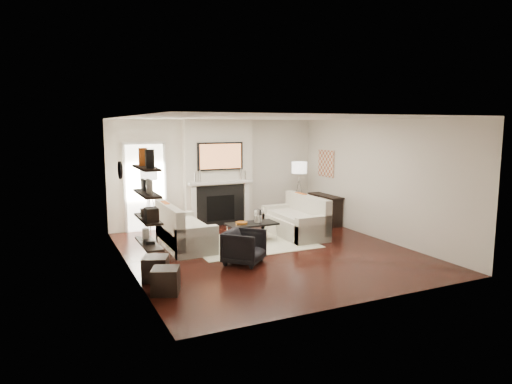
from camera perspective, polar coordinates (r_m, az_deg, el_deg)
name	(u,v)px	position (r m, az deg, el deg)	size (l,w,h in m)	color
room_envelope	(269,186)	(9.09, 1.60, 0.75)	(6.00, 6.00, 6.00)	black
chimney_breast	(218,173)	(11.72, -4.73, 2.43)	(1.80, 0.25, 2.70)	silver
fireplace_surround	(221,205)	(11.71, -4.45, -1.68)	(1.30, 0.02, 1.04)	black
firebox	(221,208)	(11.71, -4.44, -2.02)	(0.75, 0.02, 0.65)	black
mantel_pilaster_l	(194,207)	(11.44, -7.78, -1.81)	(0.12, 0.08, 1.10)	white
mantel_pilaster_r	(247,202)	(11.94, -1.17, -1.31)	(0.12, 0.08, 1.10)	white
mantel_shelf	(221,182)	(11.57, -4.40, 1.21)	(1.70, 0.18, 0.07)	white
tv_body	(220,156)	(11.53, -4.48, 4.48)	(1.20, 0.06, 0.70)	black
tv_screen	(221,156)	(11.50, -4.42, 4.47)	(1.10, 0.01, 0.62)	#BF723F
candlestick_l_tall	(200,176)	(11.38, -7.02, 1.99)	(0.04, 0.04, 0.30)	silver
candlestick_l_short	(195,178)	(11.34, -7.64, 1.80)	(0.04, 0.04, 0.24)	silver
candlestick_r_tall	(241,174)	(11.76, -1.92, 2.25)	(0.04, 0.04, 0.30)	silver
candlestick_r_short	(245,175)	(11.82, -1.34, 2.14)	(0.04, 0.04, 0.24)	silver
hallway_panel	(145,188)	(11.35, -13.69, 0.50)	(0.90, 0.02, 2.10)	white
door_trim_l	(125,189)	(11.25, -16.06, 0.34)	(0.06, 0.06, 2.16)	white
door_trim_r	(165,187)	(11.43, -11.31, 0.63)	(0.06, 0.06, 2.16)	white
door_trim_top	(144,143)	(11.24, -13.86, 5.95)	(1.02, 0.06, 0.06)	white
rug	(250,243)	(10.01, -0.74, -6.38)	(2.60, 2.00, 0.01)	beige
loveseat_left_base	(185,237)	(9.77, -8.83, -5.62)	(0.85, 1.80, 0.42)	beige
loveseat_left_back	(169,224)	(9.61, -10.79, -3.97)	(0.18, 1.80, 0.80)	beige
loveseat_left_arm_n	(197,242)	(9.00, -7.38, -6.22)	(0.85, 0.18, 0.60)	beige
loveseat_left_arm_s	(175,226)	(10.51, -10.09, -4.16)	(0.85, 0.18, 0.60)	beige
loveseat_left_cushion	(187,225)	(9.72, -8.58, -4.11)	(0.63, 1.44, 0.10)	beige
pillow_left_orange	(165,212)	(9.86, -11.26, -2.46)	(0.10, 0.42, 0.42)	#BB5417
pillow_left_charcoal	(173,218)	(9.29, -10.36, -3.16)	(0.10, 0.40, 0.40)	black
loveseat_right_base	(295,227)	(10.69, 4.85, -4.34)	(0.85, 1.80, 0.42)	beige
loveseat_right_back	(307,212)	(10.80, 6.41, -2.52)	(0.18, 1.80, 0.80)	beige
loveseat_right_arm_n	(313,230)	(10.00, 7.18, -4.74)	(0.85, 0.18, 0.60)	beige
loveseat_right_arm_s	(278,217)	(11.37, 2.81, -3.09)	(0.85, 0.18, 0.60)	beige
loveseat_right_cushion	(293,216)	(10.61, 4.63, -2.99)	(0.63, 1.44, 0.10)	beige
pillow_right_orange	(301,202)	(11.01, 5.61, -1.22)	(0.10, 0.42, 0.42)	#BB5417
pillow_right_charcoal	(314,206)	(10.51, 7.28, -1.76)	(0.10, 0.40, 0.40)	black
coffee_table	(252,224)	(10.07, -0.51, -4.00)	(1.10, 0.55, 0.04)	black
coffee_leg_nw	(235,238)	(9.72, -2.66, -5.72)	(0.02, 0.02, 0.38)	silver
coffee_leg_ne	(277,233)	(10.14, 2.59, -5.14)	(0.02, 0.02, 0.38)	silver
coffee_leg_sw	(227,233)	(10.12, -3.62, -5.17)	(0.02, 0.02, 0.38)	silver
coffee_leg_se	(268,229)	(10.52, 1.47, -4.64)	(0.02, 0.02, 0.38)	silver
hurricane_glass	(258,216)	(10.10, 0.26, -3.03)	(0.17, 0.17, 0.30)	white
hurricane_candle	(258,219)	(10.11, 0.26, -3.39)	(0.10, 0.10, 0.15)	white
copper_bowl	(241,223)	(9.96, -1.83, -3.87)	(0.26, 0.26, 0.04)	orange
armchair	(244,245)	(8.51, -1.49, -6.69)	(0.67, 0.63, 0.69)	black
lamp_left_post	(150,209)	(10.97, -13.12, -2.13)	(0.02, 0.02, 1.20)	silver
lamp_left_shade	(149,173)	(10.85, -13.27, 2.29)	(0.40, 0.40, 0.30)	white
lamp_left_leg_a	(155,209)	(10.99, -12.56, -2.09)	(0.02, 0.02, 1.25)	silver
lamp_left_leg_b	(147,209)	(11.05, -13.50, -2.06)	(0.02, 0.02, 1.25)	silver
lamp_left_leg_c	(148,210)	(10.87, -13.30, -2.23)	(0.02, 0.02, 1.25)	silver
lamp_right_post	(299,199)	(12.16, 5.38, -0.93)	(0.02, 0.02, 1.20)	silver
lamp_right_shade	(299,168)	(12.06, 5.43, 3.06)	(0.40, 0.40, 0.30)	white
lamp_right_leg_a	(302,199)	(12.22, 5.82, -0.89)	(0.02, 0.02, 1.25)	silver
lamp_right_leg_b	(295,199)	(12.22, 4.93, -0.88)	(0.02, 0.02, 1.25)	silver
lamp_right_leg_c	(299,200)	(12.06, 5.38, -1.01)	(0.02, 0.02, 1.25)	silver
console_top	(325,196)	(12.02, 8.68, -0.47)	(0.35, 1.20, 0.04)	black
console_leg_n	(337,214)	(11.64, 10.14, -2.67)	(0.30, 0.04, 0.71)	black
console_leg_s	(314,207)	(12.53, 7.25, -1.82)	(0.30, 0.04, 0.71)	black
wall_art	(326,164)	(12.21, 8.76, 3.54)	(0.03, 0.70, 0.70)	tan
shelf_bottom	(149,244)	(7.43, -13.26, -6.30)	(0.25, 1.00, 0.04)	black
shelf_lower	(148,219)	(7.34, -13.36, -3.28)	(0.25, 1.00, 0.04)	black
shelf_upper	(147,194)	(7.27, -13.46, -0.19)	(0.25, 1.00, 0.04)	black
shelf_top	(146,168)	(7.22, -13.57, 2.95)	(0.25, 1.00, 0.04)	black
decor_magfile_a	(150,159)	(6.94, -13.15, 4.06)	(0.12, 0.10, 0.28)	black
decor_magfile_b	(143,157)	(7.42, -13.95, 4.29)	(0.12, 0.10, 0.28)	#BB5417
decor_frame_a	(149,187)	(7.06, -13.17, 0.62)	(0.04, 0.30, 0.22)	white
decor_frame_b	(143,185)	(7.51, -13.90, 0.89)	(0.04, 0.22, 0.18)	black
decor_wine_rack	(151,214)	(7.06, -12.95, -2.75)	(0.18, 0.25, 0.20)	black
decor_box_small	(146,212)	(7.47, -13.62, -2.48)	(0.15, 0.12, 0.12)	black
decor_books	(149,242)	(7.38, -13.20, -6.06)	(0.14, 0.20, 0.05)	black
decor_box_tall	(146,234)	(7.61, -13.62, -5.14)	(0.10, 0.10, 0.18)	white
clock_rim	(120,170)	(9.09, -16.64, 2.62)	(0.34, 0.34, 0.04)	black
clock_face	(121,170)	(9.09, -16.48, 2.63)	(0.29, 0.29, 0.01)	white
ottoman_near	(156,268)	(7.84, -12.44, -9.31)	(0.40, 0.40, 0.40)	black
ottoman_far	(166,281)	(7.21, -11.23, -10.84)	(0.40, 0.40, 0.40)	black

